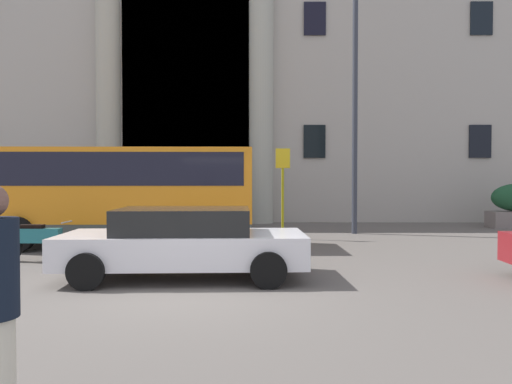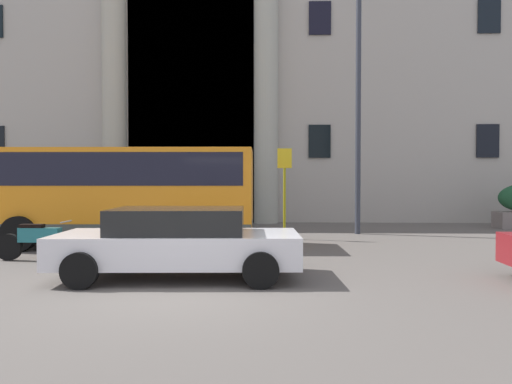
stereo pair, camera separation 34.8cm
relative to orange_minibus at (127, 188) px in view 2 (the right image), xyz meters
The scene contains 9 objects.
ground_plane 6.26m from the orange_minibus, 65.53° to the right, with size 80.00×64.00×0.12m, color #58524D.
office_building_facade 13.72m from the orange_minibus, 78.23° to the left, with size 43.73×9.76×15.62m.
orange_minibus is the anchor object (origin of this frame).
bus_stop_sign 4.70m from the orange_minibus, 21.16° to the left, with size 0.44×0.08×2.77m.
hedge_planter_far_west 5.46m from the orange_minibus, 63.20° to the left, with size 1.71×0.78×1.34m.
hedge_planter_entrance_right 5.49m from the orange_minibus, 119.49° to the left, with size 1.59×0.83×1.56m.
parked_sedan_second 4.98m from the orange_minibus, 62.52° to the right, with size 4.50×2.21×1.29m.
scooter_by_planter 3.04m from the orange_minibus, 116.51° to the right, with size 2.03×0.55×0.89m.
lamppost_plaza_centre 8.23m from the orange_minibus, 24.81° to the left, with size 0.40×0.40×8.38m.
Camera 2 is at (1.48, -7.85, 1.82)m, focal length 34.47 mm.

